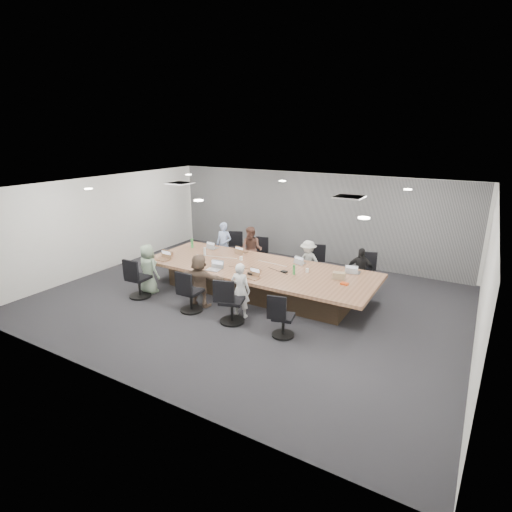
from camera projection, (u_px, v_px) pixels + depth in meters
The scene contains 41 objects.
floor at pixel (248, 300), 9.98m from camera, with size 10.00×8.00×0.00m, color #27272C.
ceiling at pixel (247, 188), 9.14m from camera, with size 10.00×8.00×0.00m, color white.
wall_back at pixel (312, 217), 12.86m from camera, with size 10.00×2.80×0.00m, color silver.
wall_front at pixel (115, 307), 6.26m from camera, with size 10.00×2.80×0.00m, color silver.
wall_left at pixel (105, 223), 11.96m from camera, with size 8.00×2.80×0.00m, color silver.
wall_right at pixel (485, 285), 7.16m from camera, with size 8.00×2.80×0.00m, color silver.
curtain at pixel (311, 217), 12.79m from camera, with size 9.80×0.04×2.80m, color slate.
conference_table at pixel (258, 279), 10.27m from camera, with size 6.00×2.20×0.74m.
chair_0 at pixel (230, 251), 12.62m from camera, with size 0.56×0.56×0.83m, color black, non-canonical shape.
chair_1 at pixel (257, 257), 12.16m from camera, with size 0.49×0.49×0.72m, color black, non-canonical shape.
chair_2 at pixel (312, 266), 11.29m from camera, with size 0.52×0.52×0.77m, color black, non-canonical shape.
chair_3 at pixel (363, 275), 10.60m from camera, with size 0.52×0.52×0.76m, color black, non-canonical shape.
chair_4 at pixel (139, 281), 10.06m from camera, with size 0.58×0.58×0.86m, color black, non-canonical shape.
chair_5 at pixel (191, 295), 9.26m from camera, with size 0.56×0.56×0.83m, color black, non-canonical shape.
chair_6 at pixel (232, 304), 8.71m from camera, with size 0.58×0.58×0.86m, color black, non-canonical shape.
chair_7 at pixel (283, 320), 8.13m from camera, with size 0.49×0.49×0.72m, color black, non-canonical shape.
person_0 at pixel (224, 245), 12.25m from camera, with size 0.51×0.33×1.40m, color #92A8D7.
laptop_0 at pixel (213, 248), 11.78m from camera, with size 0.30×0.21×0.02m, color #B2B2B7.
person_1 at pixel (252, 250), 11.78m from camera, with size 0.67×0.52×1.38m, color #503229.
laptop_1 at pixel (242, 253), 11.31m from camera, with size 0.32×0.22×0.02m, color #8C6647.
person_2 at pixel (308, 262), 10.94m from camera, with size 0.79×0.45×1.22m, color #ABAFA9.
laptop_2 at pixel (300, 263), 10.44m from camera, with size 0.29×0.20×0.02m, color #B2B2B7.
person_3 at pixel (360, 271), 10.25m from camera, with size 0.72×0.30×1.22m, color black.
laptop_3 at pixel (354, 272), 9.75m from camera, with size 0.31×0.21×0.02m, color #B2B2B7.
person_4 at pixel (148, 269), 10.28m from camera, with size 0.63×0.41×1.30m, color gray.
laptop_4 at pixel (163, 259), 10.70m from camera, with size 0.35×0.24×0.02m, color #8C6647.
person_5 at pixel (200, 280), 9.48m from camera, with size 1.21×0.39×1.31m, color brown.
laptop_5 at pixel (213, 270), 9.90m from camera, with size 0.34×0.23×0.02m, color #B2B2B7.
person_6 at pixel (240, 290), 8.93m from camera, with size 0.47×0.31×1.28m, color silver.
laptop_6 at pixel (253, 278), 9.36m from camera, with size 0.30×0.21×0.02m, color #8C6647.
bottle_green_left at pixel (192, 243), 11.79m from camera, with size 0.08×0.08×0.27m, color #32813B.
bottle_green_right at pixel (294, 270), 9.59m from camera, with size 0.07×0.07×0.24m, color #32813B.
bottle_clear at pixel (205, 251), 11.05m from camera, with size 0.07×0.07×0.22m, color silver.
cup_white_far at pixel (241, 258), 10.66m from camera, with size 0.08×0.08×0.10m, color white.
cup_white_near at pixel (307, 270), 9.75m from camera, with size 0.08×0.08×0.10m, color white.
mug_brown at pixel (171, 254), 11.05m from camera, with size 0.08×0.08×0.10m, color brown.
mic_left at pixel (215, 264), 10.31m from camera, with size 0.14×0.10×0.03m, color black.
mic_right at pixel (284, 272), 9.76m from camera, with size 0.15×0.10×0.03m, color black.
stapler at pixel (250, 274), 9.56m from camera, with size 0.16×0.04×0.06m, color black.
canvas_bag at pixel (339, 276), 9.31m from camera, with size 0.28×0.18×0.15m, color #947E5E.
snack_packet at pixel (344, 284), 8.98m from camera, with size 0.17×0.12×0.04m, color #C33D11.
Camera 1 is at (4.79, -7.84, 4.05)m, focal length 28.00 mm.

